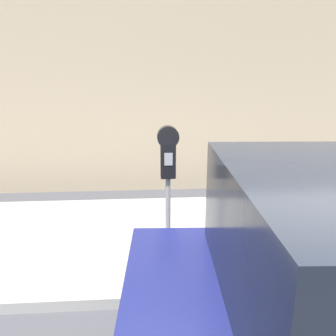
% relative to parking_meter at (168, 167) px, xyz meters
% --- Properties ---
extents(sidewalk, '(24.00, 2.80, 0.12)m').
position_rel_parking_meter_xyz_m(sidewalk, '(0.60, 0.96, -1.29)').
color(sidewalk, '#9E9B96').
rests_on(sidewalk, ground_plane).
extents(building_facade, '(24.00, 0.30, 4.95)m').
position_rel_parking_meter_xyz_m(building_facade, '(0.60, 3.34, 1.13)').
color(building_facade, tan).
rests_on(building_facade, ground_plane).
extents(parking_meter, '(0.22, 0.14, 1.65)m').
position_rel_parking_meter_xyz_m(parking_meter, '(0.00, 0.00, 0.00)').
color(parking_meter, gray).
rests_on(parking_meter, sidewalk).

